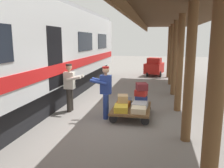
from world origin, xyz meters
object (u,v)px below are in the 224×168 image
(suitcase_cream_canvas, at_px, (139,109))
(porter_in_overalls, at_px, (105,90))
(suitcase_slate_roller, at_px, (125,101))
(suitcase_maroon_trunk, at_px, (142,87))
(baggage_tug, at_px, (154,67))
(suitcase_navy_fabric, at_px, (141,100))
(suitcase_gray_aluminum, at_px, (140,105))
(suitcase_red_plastic, at_px, (141,93))
(suitcase_orange_carryall, at_px, (123,104))
(luggage_cart, at_px, (131,109))
(suitcase_tan_vintage, at_px, (123,99))
(porter_by_door, at_px, (70,86))
(train_car, at_px, (14,54))
(suitcase_yellow_case, at_px, (121,108))

(suitcase_cream_canvas, distance_m, porter_in_overalls, 1.23)
(suitcase_cream_canvas, relative_size, suitcase_slate_roller, 1.14)
(suitcase_maroon_trunk, bearing_deg, baggage_tug, -91.87)
(suitcase_navy_fabric, xyz_separation_m, suitcase_maroon_trunk, (-0.02, 0.01, 0.47))
(suitcase_gray_aluminum, height_order, suitcase_red_plastic, suitcase_red_plastic)
(suitcase_gray_aluminum, bearing_deg, baggage_tug, -91.89)
(suitcase_orange_carryall, xyz_separation_m, baggage_tug, (-0.86, -9.32, 0.21))
(luggage_cart, relative_size, suitcase_gray_aluminum, 2.80)
(suitcase_red_plastic, bearing_deg, suitcase_orange_carryall, 40.90)
(suitcase_tan_vintage, height_order, baggage_tug, baggage_tug)
(luggage_cart, bearing_deg, porter_by_door, -5.64)
(luggage_cart, xyz_separation_m, porter_in_overalls, (0.83, 0.27, 0.64))
(suitcase_tan_vintage, distance_m, porter_by_door, 1.97)
(luggage_cart, distance_m, suitcase_maroon_trunk, 0.86)
(train_car, height_order, suitcase_orange_carryall, train_car)
(suitcase_orange_carryall, relative_size, porter_by_door, 0.26)
(suitcase_cream_canvas, bearing_deg, train_car, -2.72)
(suitcase_navy_fabric, distance_m, baggage_tug, 8.86)
(suitcase_cream_canvas, bearing_deg, suitcase_maroon_trunk, -91.15)
(suitcase_gray_aluminum, relative_size, suitcase_yellow_case, 1.09)
(suitcase_slate_roller, xyz_separation_m, suitcase_tan_vintage, (0.01, 0.51, 0.21))
(suitcase_maroon_trunk, xyz_separation_m, porter_in_overalls, (1.12, 0.73, -0.03))
(train_car, relative_size, porter_in_overalls, 11.12)
(train_car, height_order, suitcase_cream_canvas, train_car)
(train_car, height_order, suitcase_navy_fabric, train_car)
(suitcase_gray_aluminum, distance_m, suitcase_red_plastic, 0.56)
(luggage_cart, xyz_separation_m, baggage_tug, (-0.58, -9.32, 0.35))
(suitcase_slate_roller, bearing_deg, baggage_tug, -95.55)
(luggage_cart, bearing_deg, suitcase_yellow_case, 59.67)
(suitcase_tan_vintage, distance_m, suitcase_maroon_trunk, 0.83)
(porter_in_overalls, height_order, porter_by_door, same)
(luggage_cart, distance_m, baggage_tug, 9.35)
(suitcase_tan_vintage, xyz_separation_m, porter_in_overalls, (0.54, 0.24, 0.30))
(suitcase_navy_fabric, bearing_deg, suitcase_red_plastic, -37.76)
(suitcase_maroon_trunk, bearing_deg, train_car, 9.65)
(suitcase_red_plastic, xyz_separation_m, baggage_tug, (-0.31, -8.85, -0.10))
(baggage_tug, bearing_deg, train_car, 64.50)
(luggage_cart, xyz_separation_m, suitcase_yellow_case, (0.28, 0.47, 0.14))
(suitcase_tan_vintage, height_order, porter_in_overalls, porter_in_overalls)
(suitcase_maroon_trunk, distance_m, porter_in_overalls, 1.34)
(porter_in_overalls, bearing_deg, suitcase_maroon_trunk, -146.91)
(suitcase_tan_vintage, distance_m, baggage_tug, 9.40)
(suitcase_gray_aluminum, distance_m, suitcase_slate_roller, 0.73)
(suitcase_yellow_case, relative_size, suitcase_orange_carryall, 1.25)
(suitcase_slate_roller, xyz_separation_m, suitcase_navy_fabric, (-0.55, 0.00, 0.07))
(train_car, relative_size, suitcase_cream_canvas, 34.99)
(suitcase_navy_fabric, bearing_deg, suitcase_tan_vintage, 41.91)
(suitcase_orange_carryall, relative_size, suitcase_slate_roller, 0.95)
(train_car, height_order, luggage_cart, train_car)
(suitcase_gray_aluminum, bearing_deg, suitcase_orange_carryall, 0.00)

